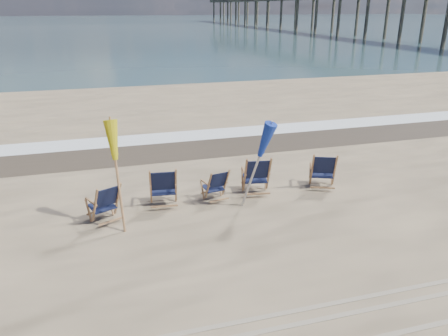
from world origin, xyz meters
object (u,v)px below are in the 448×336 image
object	(u,v)px
beach_chair_1	(176,187)
beach_chair_3	(269,175)
beach_chair_0	(118,200)
umbrella_blue	(255,139)
beach_chair_2	(226,184)
beach_chair_4	(335,171)
fishing_pier	(310,6)
umbrella_yellow	(115,147)

from	to	relation	value
beach_chair_1	beach_chair_3	size ratio (longest dim) A/B	0.98
beach_chair_0	umbrella_blue	size ratio (longest dim) A/B	0.43
beach_chair_2	beach_chair_3	xyz separation A→B (m)	(1.14, -0.03, 0.11)
beach_chair_0	beach_chair_2	distance (m)	2.71
beach_chair_4	umbrella_blue	distance (m)	2.79
beach_chair_3	fishing_pier	bearing A→B (deg)	-107.20
beach_chair_2	fishing_pier	xyz separation A→B (m)	(37.92, 71.72, 4.21)
beach_chair_0	beach_chair_1	world-z (taller)	beach_chair_1
beach_chair_2	fishing_pier	size ratio (longest dim) A/B	0.01
beach_chair_0	beach_chair_2	world-z (taller)	beach_chair_0
umbrella_yellow	beach_chair_3	bearing A→B (deg)	11.07
beach_chair_0	beach_chair_4	bearing A→B (deg)	156.94
beach_chair_0	beach_chair_1	size ratio (longest dim) A/B	0.91
fishing_pier	beach_chair_3	bearing A→B (deg)	-117.14
beach_chair_2	umbrella_yellow	xyz separation A→B (m)	(-2.64, -0.77, 1.44)
beach_chair_3	beach_chair_4	size ratio (longest dim) A/B	1.04
beach_chair_1	beach_chair_2	bearing A→B (deg)	-170.03
beach_chair_2	umbrella_yellow	size ratio (longest dim) A/B	0.36
beach_chair_2	beach_chair_1	bearing A→B (deg)	-8.40
umbrella_yellow	fishing_pier	bearing A→B (deg)	60.77
beach_chair_2	beach_chair_4	distance (m)	2.95
beach_chair_2	umbrella_blue	world-z (taller)	umbrella_blue
beach_chair_0	beach_chair_1	distance (m)	1.43
beach_chair_3	beach_chair_4	distance (m)	1.81
beach_chair_2	beach_chair_3	world-z (taller)	beach_chair_3
umbrella_yellow	umbrella_blue	xyz separation A→B (m)	(3.14, 0.06, -0.12)
fishing_pier	umbrella_yellow	bearing A→B (deg)	-119.23
fishing_pier	beach_chair_1	bearing A→B (deg)	-118.64
beach_chair_1	beach_chair_4	bearing A→B (deg)	-175.21
beach_chair_4	umbrella_blue	world-z (taller)	umbrella_blue
beach_chair_3	umbrella_blue	size ratio (longest dim) A/B	0.48
beach_chair_0	beach_chair_3	distance (m)	3.84
beach_chair_4	umbrella_blue	xyz separation A→B (m)	(-2.45, -0.51, 1.24)
beach_chair_3	umbrella_yellow	xyz separation A→B (m)	(-3.78, -0.74, 1.33)
beach_chair_2	beach_chair_0	bearing A→B (deg)	-3.97
beach_chair_0	umbrella_blue	world-z (taller)	umbrella_blue
beach_chair_2	umbrella_blue	bearing A→B (deg)	112.82
beach_chair_3	umbrella_yellow	size ratio (longest dim) A/B	0.46
beach_chair_2	beach_chair_3	bearing A→B (deg)	166.60
beach_chair_0	umbrella_blue	distance (m)	3.44
beach_chair_1	beach_chair_4	distance (m)	4.23
beach_chair_0	beach_chair_3	bearing A→B (deg)	160.34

